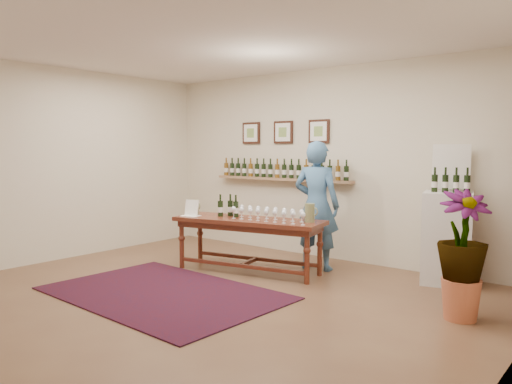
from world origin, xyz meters
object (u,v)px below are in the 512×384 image
Objects in this scene: display_pedestal at (447,238)px; person at (317,206)px; tasting_table at (249,227)px; potted_plant at (462,255)px.

display_pedestal is 1.68m from person.
person is at bearing -166.20° from display_pedestal.
potted_plant is (2.76, -0.16, 0.02)m from tasting_table.
potted_plant reaches higher than tasting_table.
person is (0.62, 0.68, 0.26)m from tasting_table.
display_pedestal reaches higher than tasting_table.
person reaches higher than potted_plant.
display_pedestal is at bearing 113.54° from potted_plant.
display_pedestal is 1.03× the size of potted_plant.
tasting_table is 1.21× the size of person.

